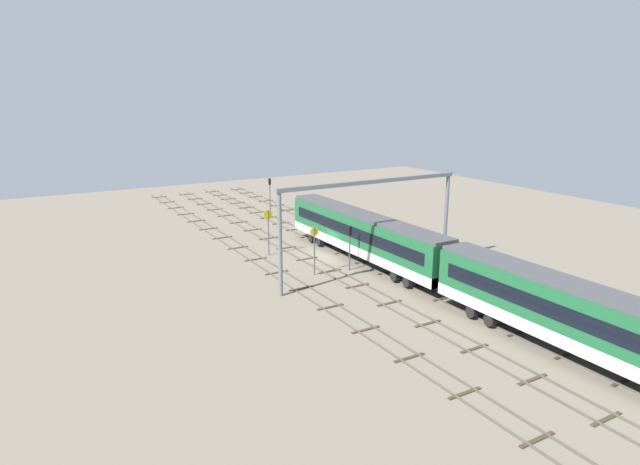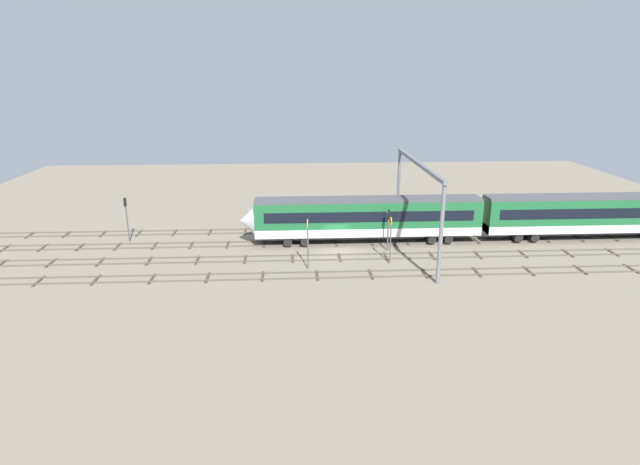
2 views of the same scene
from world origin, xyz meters
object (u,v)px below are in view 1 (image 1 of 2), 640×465
at_px(speed_sign_near_foreground, 314,244).
at_px(signal_light_trackside_departure, 270,190).
at_px(relay_cabinet, 457,255).
at_px(speed_sign_mid_trackside, 268,225).
at_px(train, 444,268).
at_px(overhead_gantry, 371,205).
at_px(signal_light_trackside_approach, 350,241).

relative_size(speed_sign_near_foreground, signal_light_trackside_departure, 0.95).
distance_m(speed_sign_near_foreground, relay_cabinet, 14.94).
relative_size(speed_sign_near_foreground, relay_cabinet, 2.77).
relative_size(speed_sign_near_foreground, speed_sign_mid_trackside, 0.95).
bearing_deg(speed_sign_near_foreground, speed_sign_mid_trackside, 7.37).
xyz_separation_m(train, speed_sign_near_foreground, (10.53, 6.34, 0.34)).
relative_size(signal_light_trackside_departure, relay_cabinet, 2.92).
distance_m(overhead_gantry, signal_light_trackside_departure, 30.94).
xyz_separation_m(overhead_gantry, relay_cabinet, (-0.63, -10.28, -6.02)).
distance_m(train, relay_cabinet, 10.44).
bearing_deg(speed_sign_near_foreground, signal_light_trackside_approach, -96.92).
distance_m(train, signal_light_trackside_departure, 37.70).
relative_size(train, signal_light_trackside_approach, 11.55).
bearing_deg(overhead_gantry, signal_light_trackside_departure, -7.67).
bearing_deg(relay_cabinet, speed_sign_near_foreground, 74.49).
height_order(speed_sign_mid_trackside, relay_cabinet, speed_sign_mid_trackside).
distance_m(train, speed_sign_near_foreground, 12.29).
distance_m(speed_sign_mid_trackside, signal_light_trackside_approach, 9.60).
bearing_deg(relay_cabinet, train, 129.76).
relative_size(train, signal_light_trackside_departure, 10.29).
xyz_separation_m(train, signal_light_trackside_departure, (37.65, -1.73, 0.53)).
bearing_deg(speed_sign_mid_trackside, signal_light_trackside_departure, -25.36).
bearing_deg(relay_cabinet, overhead_gantry, 86.47).
bearing_deg(signal_light_trackside_departure, train, 177.38).
relative_size(speed_sign_near_foreground, signal_light_trackside_approach, 1.06).
height_order(overhead_gantry, signal_light_trackside_departure, overhead_gantry).
relative_size(train, overhead_gantry, 2.69).
relative_size(speed_sign_mid_trackside, signal_light_trackside_approach, 1.12).
relative_size(signal_light_trackside_approach, signal_light_trackside_departure, 0.89).
xyz_separation_m(train, overhead_gantry, (7.21, 2.38, 4.20)).
relative_size(signal_light_trackside_approach, relay_cabinet, 2.60).
height_order(speed_sign_mid_trackside, signal_light_trackside_approach, speed_sign_mid_trackside).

